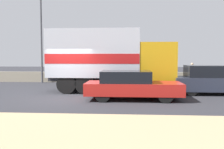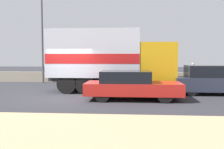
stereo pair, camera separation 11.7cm
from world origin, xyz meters
name	(u,v)px [view 2 (the right image)]	position (x,y,z in m)	size (l,w,h in m)	color
ground_plane	(64,98)	(0.00, 0.00, 0.00)	(80.00, 80.00, 0.00)	#2D2D33
dirt_shoulder_foreground	(6,132)	(0.00, -5.85, 0.02)	(60.00, 4.51, 0.04)	tan
stone_wall_backdrop	(90,77)	(0.00, 7.81, 0.42)	(60.00, 0.35, 0.84)	gray
street_lamp	(42,31)	(-3.71, 7.27, 4.10)	(0.56, 0.28, 7.09)	#4C4C51
box_truck	(107,58)	(1.99, 2.38, 2.01)	(7.26, 2.41, 3.63)	gold
car_hatchback	(131,85)	(3.39, -0.28, 0.71)	(4.57, 1.85, 1.39)	#B21E19
car_sedan_second	(212,80)	(7.83, 1.82, 0.77)	(4.31, 1.75, 1.60)	#282D3D
pedestrian	(193,73)	(7.98, 6.75, 0.84)	(0.35, 0.35, 1.63)	slate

